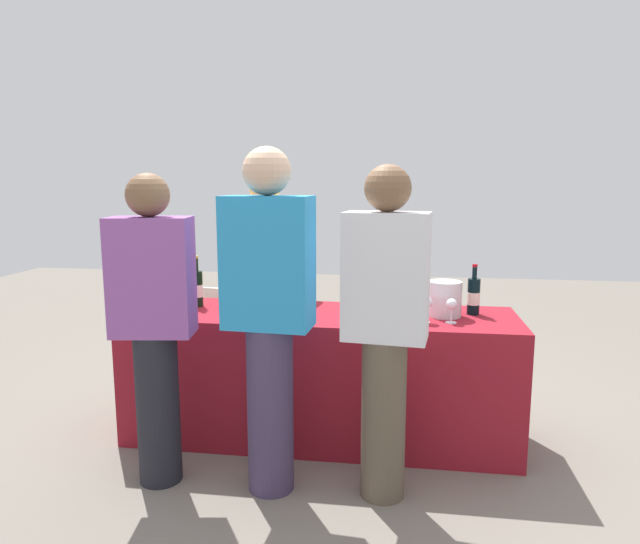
# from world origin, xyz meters

# --- Properties ---
(ground_plane) EXTENTS (12.00, 12.00, 0.00)m
(ground_plane) POSITION_xyz_m (0.00, 0.00, 0.00)
(ground_plane) COLOR slate
(tasting_table) EXTENTS (2.33, 0.67, 0.78)m
(tasting_table) POSITION_xyz_m (0.00, 0.00, 0.39)
(tasting_table) COLOR maroon
(tasting_table) RESTS_ON ground_plane
(wine_bottle_0) EXTENTS (0.08, 0.08, 0.32)m
(wine_bottle_0) POSITION_xyz_m (-0.80, 0.07, 0.90)
(wine_bottle_0) COLOR black
(wine_bottle_0) RESTS_ON tasting_table
(wine_bottle_1) EXTENTS (0.07, 0.07, 0.30)m
(wine_bottle_1) POSITION_xyz_m (-0.60, 0.06, 0.89)
(wine_bottle_1) COLOR black
(wine_bottle_1) RESTS_ON tasting_table
(wine_bottle_2) EXTENTS (0.07, 0.07, 0.32)m
(wine_bottle_2) POSITION_xyz_m (-0.44, 0.09, 0.90)
(wine_bottle_2) COLOR black
(wine_bottle_2) RESTS_ON tasting_table
(wine_bottle_3) EXTENTS (0.07, 0.07, 0.29)m
(wine_bottle_3) POSITION_xyz_m (-0.12, 0.08, 0.88)
(wine_bottle_3) COLOR black
(wine_bottle_3) RESTS_ON tasting_table
(wine_bottle_4) EXTENTS (0.07, 0.07, 0.30)m
(wine_bottle_4) POSITION_xyz_m (0.91, 0.10, 0.89)
(wine_bottle_4) COLOR black
(wine_bottle_4) RESTS_ON tasting_table
(wine_glass_0) EXTENTS (0.07, 0.07, 0.13)m
(wine_glass_0) POSITION_xyz_m (-0.14, -0.08, 0.87)
(wine_glass_0) COLOR silver
(wine_glass_0) RESTS_ON tasting_table
(wine_glass_1) EXTENTS (0.07, 0.07, 0.14)m
(wine_glass_1) POSITION_xyz_m (0.23, -0.10, 0.88)
(wine_glass_1) COLOR silver
(wine_glass_1) RESTS_ON tasting_table
(wine_glass_2) EXTENTS (0.07, 0.07, 0.14)m
(wine_glass_2) POSITION_xyz_m (0.38, -0.12, 0.87)
(wine_glass_2) COLOR silver
(wine_glass_2) RESTS_ON tasting_table
(wine_glass_3) EXTENTS (0.07, 0.07, 0.15)m
(wine_glass_3) POSITION_xyz_m (0.51, -0.09, 0.89)
(wine_glass_3) COLOR silver
(wine_glass_3) RESTS_ON tasting_table
(wine_glass_4) EXTENTS (0.08, 0.08, 0.15)m
(wine_glass_4) POSITION_xyz_m (0.61, -0.14, 0.89)
(wine_glass_4) COLOR silver
(wine_glass_4) RESTS_ON tasting_table
(wine_glass_5) EXTENTS (0.06, 0.06, 0.14)m
(wine_glass_5) POSITION_xyz_m (0.76, -0.13, 0.88)
(wine_glass_5) COLOR silver
(wine_glass_5) RESTS_ON tasting_table
(ice_bucket) EXTENTS (0.20, 0.20, 0.21)m
(ice_bucket) POSITION_xyz_m (0.73, 0.03, 0.88)
(ice_bucket) COLOR silver
(ice_bucket) RESTS_ON tasting_table
(server_pouring) EXTENTS (0.46, 0.30, 1.63)m
(server_pouring) POSITION_xyz_m (-0.46, 0.53, 0.87)
(server_pouring) COLOR #3F3351
(server_pouring) RESTS_ON ground_plane
(guest_0) EXTENTS (0.43, 0.27, 1.60)m
(guest_0) POSITION_xyz_m (-0.76, -0.64, 0.87)
(guest_0) COLOR black
(guest_0) RESTS_ON ground_plane
(guest_1) EXTENTS (0.44, 0.26, 1.73)m
(guest_1) POSITION_xyz_m (-0.16, -0.63, 0.93)
(guest_1) COLOR #3F3351
(guest_1) RESTS_ON ground_plane
(guest_2) EXTENTS (0.42, 0.27, 1.64)m
(guest_2) POSITION_xyz_m (0.41, -0.62, 0.89)
(guest_2) COLOR brown
(guest_2) RESTS_ON ground_plane
(menu_board) EXTENTS (0.45, 0.09, 0.74)m
(menu_board) POSITION_xyz_m (-1.03, 0.89, 0.37)
(menu_board) COLOR white
(menu_board) RESTS_ON ground_plane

